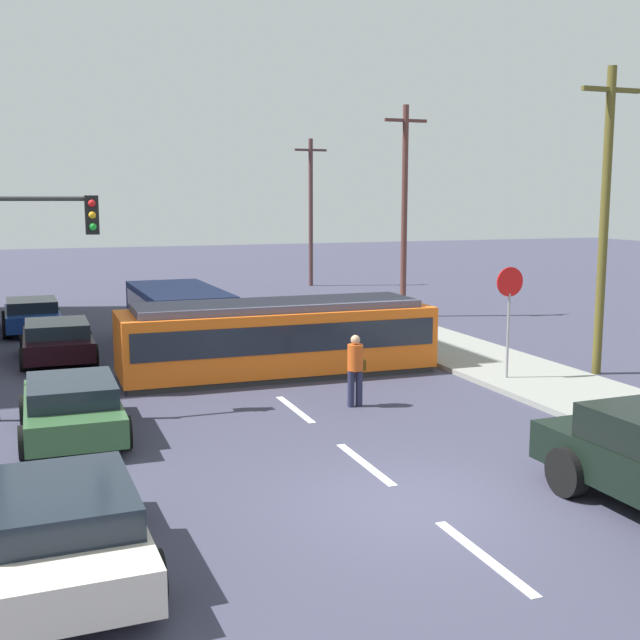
{
  "coord_description": "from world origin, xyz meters",
  "views": [
    {
      "loc": [
        -5.51,
        -10.64,
        4.74
      ],
      "look_at": [
        1.27,
        7.81,
        1.73
      ],
      "focal_mm": 44.57,
      "sensor_mm": 36.0,
      "label": 1
    }
  ],
  "objects": [
    {
      "name": "parked_sedan_mid",
      "position": [
        -4.85,
        5.58,
        0.62
      ],
      "size": [
        2.03,
        4.05,
        1.19
      ],
      "color": "#335B35",
      "rests_on": "ground"
    },
    {
      "name": "stop_sign",
      "position": [
        6.01,
        6.63,
        2.19
      ],
      "size": [
        0.76,
        0.07,
        2.88
      ],
      "color": "gray",
      "rests_on": "sidewalk_curb_right"
    },
    {
      "name": "sidewalk_curb_right",
      "position": [
        6.8,
        6.0,
        0.07
      ],
      "size": [
        3.2,
        36.0,
        0.14
      ],
      "primitive_type": "cube",
      "color": "gray",
      "rests_on": "ground"
    },
    {
      "name": "lane_stripe_1",
      "position": [
        0.0,
        2.0,
        0.01
      ],
      "size": [
        0.16,
        2.4,
        0.01
      ],
      "primitive_type": "cube",
      "color": "silver",
      "rests_on": "ground"
    },
    {
      "name": "streetcar_tram",
      "position": [
        0.72,
        9.69,
        1.03
      ],
      "size": [
        8.49,
        2.64,
        2.0
      ],
      "color": "orange",
      "rests_on": "ground"
    },
    {
      "name": "ground_plane",
      "position": [
        0.0,
        10.0,
        0.0
      ],
      "size": [
        120.0,
        120.0,
        0.0
      ],
      "primitive_type": "plane",
      "color": "#3A3A4E"
    },
    {
      "name": "lane_stripe_2",
      "position": [
        0.0,
        6.0,
        0.01
      ],
      "size": [
        0.16,
        2.4,
        0.01
      ],
      "primitive_type": "cube",
      "color": "silver",
      "rests_on": "ground"
    },
    {
      "name": "lane_stripe_0",
      "position": [
        0.0,
        -2.0,
        0.01
      ],
      "size": [
        0.16,
        2.4,
        0.01
      ],
      "primitive_type": "cube",
      "color": "silver",
      "rests_on": "ground"
    },
    {
      "name": "lane_stripe_3",
      "position": [
        0.0,
        15.69,
        0.01
      ],
      "size": [
        0.16,
        2.4,
        0.01
      ],
      "primitive_type": "cube",
      "color": "silver",
      "rests_on": "ground"
    },
    {
      "name": "parked_sedan_near",
      "position": [
        -5.29,
        -0.51,
        0.62
      ],
      "size": [
        2.18,
        4.26,
        1.19
      ],
      "color": "beige",
      "rests_on": "ground"
    },
    {
      "name": "city_bus",
      "position": [
        -1.02,
        14.89,
        1.08
      ],
      "size": [
        2.66,
        5.96,
        1.87
      ],
      "color": "#34458B",
      "rests_on": "ground"
    },
    {
      "name": "parked_sedan_far",
      "position": [
        -4.84,
        13.65,
        0.62
      ],
      "size": [
        2.12,
        4.03,
        1.19
      ],
      "color": "black",
      "rests_on": "ground"
    },
    {
      "name": "pedestrian_crossing",
      "position": [
        1.39,
        5.78,
        0.94
      ],
      "size": [
        0.47,
        0.36,
        1.67
      ],
      "color": "#242641",
      "rests_on": "ground"
    },
    {
      "name": "utility_pole_far",
      "position": [
        9.04,
        30.39,
        4.15
      ],
      "size": [
        1.8,
        0.24,
        7.93
      ],
      "color": "brown",
      "rests_on": "ground"
    },
    {
      "name": "parked_sedan_furthest",
      "position": [
        -5.5,
        19.4,
        0.62
      ],
      "size": [
        2.13,
        4.14,
        1.19
      ],
      "color": "navy",
      "rests_on": "ground"
    },
    {
      "name": "utility_pole_near",
      "position": [
        8.92,
        6.69,
        4.25
      ],
      "size": [
        1.8,
        0.24,
        8.14
      ],
      "color": "brown",
      "rests_on": "ground"
    },
    {
      "name": "traffic_light_mast",
      "position": [
        -5.42,
        7.32,
        3.44
      ],
      "size": [
        2.37,
        0.33,
        4.94
      ],
      "color": "#333333",
      "rests_on": "ground"
    },
    {
      "name": "utility_pole_mid",
      "position": [
        8.67,
        18.16,
        4.37
      ],
      "size": [
        1.8,
        0.24,
        8.38
      ],
      "color": "brown",
      "rests_on": "ground"
    },
    {
      "name": "lane_stripe_4",
      "position": [
        0.0,
        21.69,
        0.01
      ],
      "size": [
        0.16,
        2.4,
        0.01
      ],
      "primitive_type": "cube",
      "color": "silver",
      "rests_on": "ground"
    }
  ]
}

